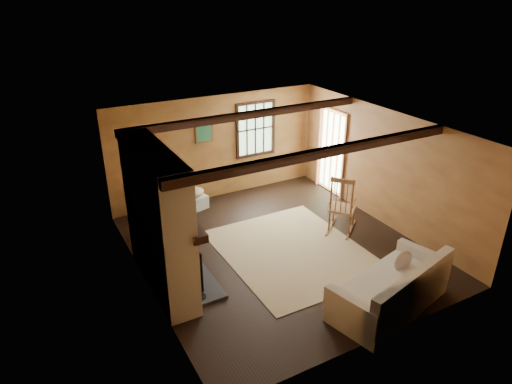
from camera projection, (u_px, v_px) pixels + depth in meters
ground at (278, 249)px, 8.72m from camera, size 5.50×5.50×0.00m
room_envelope at (283, 163)px, 8.33m from camera, size 5.02×5.52×2.44m
fireplace at (160, 225)px, 7.29m from camera, size 1.02×2.30×2.40m
rug at (292, 251)px, 8.64m from camera, size 2.50×3.00×0.01m
rocking_chair at (342, 207)px, 9.19m from camera, size 0.96×0.91×1.21m
sofa at (392, 292)px, 7.03m from camera, size 2.23×1.38×0.84m
firewood_pile at (145, 212)px, 9.85m from camera, size 0.70×0.13×0.25m
laundry_basket at (195, 202)px, 10.21m from camera, size 0.58×0.50×0.30m
basket_pillow at (194, 192)px, 10.10m from camera, size 0.52×0.48×0.21m
armchair at (169, 208)px, 9.47m from camera, size 1.11×1.10×0.73m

